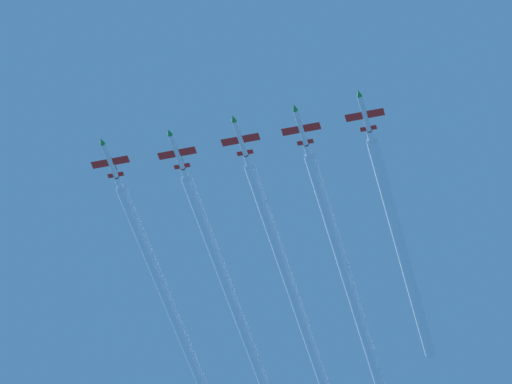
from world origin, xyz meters
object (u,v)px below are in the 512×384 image
at_px(jet_far_left, 364,112).
at_px(jet_inner_right, 176,150).
at_px(jet_far_right, 109,159).
at_px(jet_inner_left, 300,126).
at_px(jet_center, 240,137).

distance_m(jet_far_left, jet_inner_right, 37.36).
xyz_separation_m(jet_inner_right, jet_far_right, (13.48, 0.40, 0.49)).
distance_m(jet_inner_left, jet_inner_right, 24.84).
relative_size(jet_inner_left, jet_center, 1.00).
xyz_separation_m(jet_inner_left, jet_inner_right, (24.83, -0.28, -0.13)).
height_order(jet_center, jet_far_right, jet_far_right).
bearing_deg(jet_inner_right, jet_inner_left, 179.35).
relative_size(jet_center, jet_far_right, 1.00).
distance_m(jet_inner_right, jet_far_right, 13.49).
xyz_separation_m(jet_far_left, jet_center, (24.52, -0.04, -0.51)).
xyz_separation_m(jet_inner_left, jet_center, (12.01, 0.09, 0.02)).
xyz_separation_m(jet_far_left, jet_inner_left, (12.52, -0.13, -0.53)).
height_order(jet_inner_left, jet_center, jet_center).
distance_m(jet_center, jet_inner_right, 12.83).
bearing_deg(jet_center, jet_far_left, 179.91).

